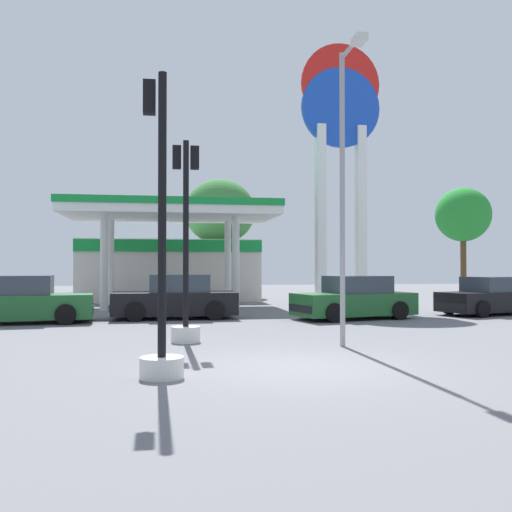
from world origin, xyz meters
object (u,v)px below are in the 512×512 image
Objects in this scene: traffic_signal_1 at (186,273)px; tree_1 at (220,212)px; car_3 at (354,299)px; car_2 at (175,299)px; traffic_signal_0 at (160,292)px; corner_streetlamp at (345,168)px; car_1 at (490,297)px; station_pole_sign at (341,141)px; car_0 at (23,302)px; tree_2 at (463,215)px.

traffic_signal_1 is 21.77m from tree_1.
traffic_signal_1 reaches higher than car_3.
tree_1 reaches higher than car_2.
traffic_signal_0 is 0.71× the size of tree_1.
tree_1 is 22.86m from corner_streetlamp.
car_1 is 11.87m from car_2.
traffic_signal_1 is (-11.75, -6.07, 1.02)m from car_1.
station_pole_sign is at bearing 62.80° from traffic_signal_0.
car_1 is 0.96× the size of car_3.
car_0 is 10.87m from traffic_signal_0.
car_2 is (-11.86, 0.27, 0.05)m from car_1.
car_2 is 10.82m from traffic_signal_0.
car_1 is at bearing -115.76° from tree_2.
car_0 is 4.97m from car_2.
traffic_signal_0 is at bearing -139.55° from car_1.
corner_streetlamp is at bearing 35.08° from traffic_signal_0.
car_0 is at bearing 140.72° from corner_streetlamp.
car_3 is 8.05m from traffic_signal_1.
car_3 is at bearing -103.38° from station_pole_sign.
car_2 is (-7.64, -5.00, -6.92)m from station_pole_sign.
car_3 reaches higher than car_1.
corner_streetlamp is (-2.52, -6.75, 3.42)m from car_3.
car_2 is 6.41m from traffic_signal_1.
station_pole_sign is 2.38× the size of traffic_signal_0.
station_pole_sign is 15.47m from car_0.
traffic_signal_0 is (-12.33, -10.52, 0.77)m from car_1.
car_3 is at bearing -10.38° from car_2.
tree_2 reaches higher than car_1.
car_2 is at bearing 114.95° from corner_streetlamp.
tree_2 is (13.01, 16.05, 4.52)m from car_3.
car_0 is 11.08m from car_3.
tree_2 reaches higher than traffic_signal_0.
car_1 is 18.16m from tree_1.
car_2 is 15.89m from tree_1.
traffic_signal_0 is at bearing -124.57° from car_3.
traffic_signal_0 is at bearing -117.20° from station_pole_sign.
station_pole_sign is 11.23m from tree_1.
traffic_signal_1 is at bearing -97.82° from tree_1.
traffic_signal_1 is 4.57m from corner_streetlamp.
car_2 reaches higher than car_0.
car_0 is at bearing 178.69° from car_3.
tree_2 is 1.03× the size of corner_streetlamp.
station_pole_sign is at bearing -65.20° from tree_1.
traffic_signal_1 is 0.70× the size of tree_2.
station_pole_sign is at bearing 25.12° from car_0.
corner_streetlamp is (-15.53, -22.80, -1.11)m from tree_2.
station_pole_sign is 9.70m from car_1.
traffic_signal_1 is at bearing 82.45° from traffic_signal_0.
tree_1 is (-3.14, 16.07, 4.50)m from car_3.
tree_2 is (11.55, 9.92, -2.41)m from station_pole_sign.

